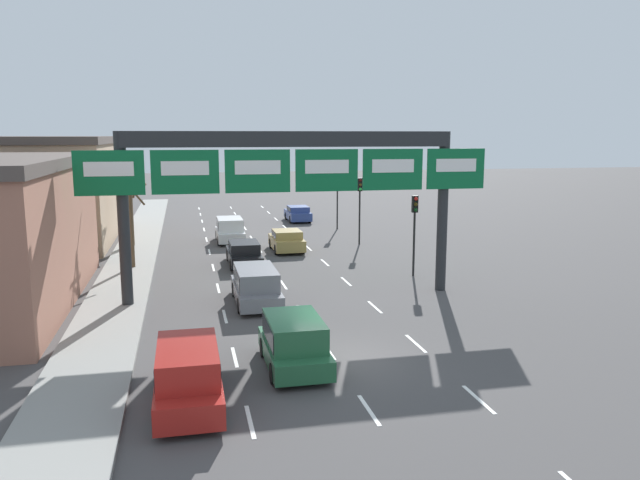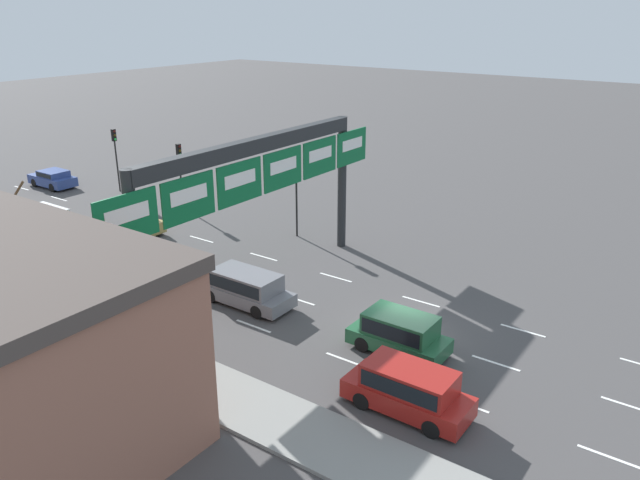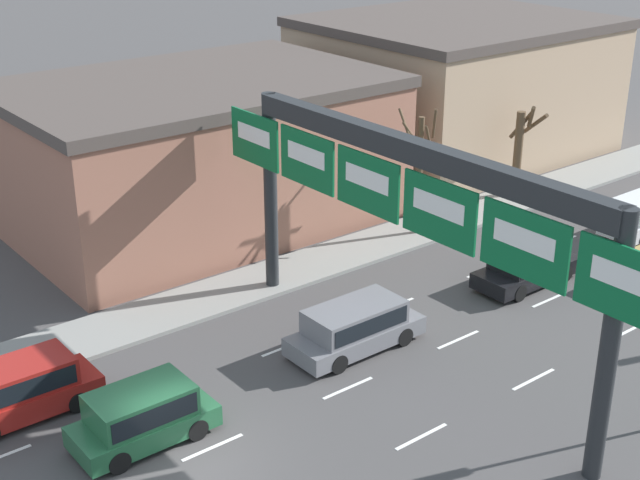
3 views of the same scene
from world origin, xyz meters
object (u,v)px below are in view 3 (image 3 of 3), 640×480
Objects in this scene: sign_gantry at (408,194)px; car_black at (525,267)px; tree_bare_second at (419,167)px; tree_bare_closest at (520,147)px; suv_green at (142,413)px; suv_grey at (355,325)px; suv_red at (20,388)px.

car_black is at bearing 100.56° from sign_gantry.
tree_bare_second is at bearing 178.28° from car_black.
sign_gantry is 18.08m from tree_bare_closest.
sign_gantry reaches higher than suv_green.
suv_green is at bearing -74.15° from tree_bare_closest.
tree_bare_second is (-5.97, 8.68, 2.29)m from suv_grey.
tree_bare_closest reaches higher than suv_red.
suv_red is 0.97× the size of car_black.
tree_bare_closest reaches higher than suv_grey.
tree_bare_second is (-2.86, 19.04, 2.24)m from suv_red.
suv_green reaches higher than car_black.
tree_bare_closest is at bearing 105.85° from suv_green.
suv_grey is (3.11, 10.36, -0.05)m from suv_red.
tree_bare_second is at bearing -85.16° from tree_bare_closest.
car_black is at bearing -1.72° from tree_bare_second.
suv_red is 4.06m from suv_green.
tree_bare_second is at bearing 110.43° from suv_green.
suv_red is 26.80m from tree_bare_closest.
sign_gantry reaches higher than suv_red.
suv_grey is 1.06× the size of tree_bare_closest.
sign_gantry is 12.94m from suv_red.
car_black is 16.65m from suv_green.
suv_red is 19.16m from car_black.
tree_bare_second is (-6.27, 16.84, 2.27)m from suv_green.
tree_bare_closest is at bearing 118.13° from sign_gantry.
suv_grey is (-1.76, -0.52, -5.08)m from sign_gantry.
tree_bare_closest is at bearing 131.88° from car_black.
tree_bare_second is (0.63, -7.48, 0.67)m from tree_bare_closest.
suv_green is at bearing 32.87° from suv_red.
tree_bare_second is (-7.73, 8.17, -2.78)m from sign_gantry.
tree_bare_closest is (-3.49, 26.53, 1.57)m from suv_red.
car_black is at bearing -48.12° from tree_bare_closest.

